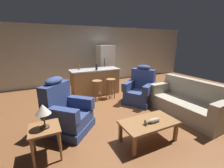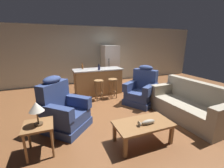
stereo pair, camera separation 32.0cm
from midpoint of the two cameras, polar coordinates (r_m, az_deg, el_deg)
ground_plane at (r=4.60m, az=-2.49°, el=-8.74°), size 12.00×12.00×0.00m
back_wall at (r=7.19m, az=-12.74°, el=10.52°), size 12.00×0.05×2.60m
coffee_table at (r=3.06m, az=10.79°, el=-14.80°), size 1.10×0.60×0.42m
fish_figurine at (r=2.97m, az=12.17°, el=-13.62°), size 0.34×0.10×0.10m
couch at (r=4.39m, az=25.02°, el=-6.68°), size 0.95×1.94×0.94m
recliner_near_lamp at (r=3.51m, az=-19.74°, el=-10.20°), size 1.19×1.19×1.20m
recliner_near_island at (r=4.87m, az=8.81°, el=-2.16°), size 1.16×1.16×1.20m
end_table at (r=2.88m, az=-27.26°, el=-16.22°), size 0.48×0.48×0.56m
table_lamp at (r=2.68m, az=-28.02°, el=-8.92°), size 0.24×0.24×0.41m
kitchen_island at (r=5.64m, az=-8.02°, el=0.92°), size 1.80×0.70×0.95m
bar_stool_left at (r=5.01m, az=-7.54°, el=-1.01°), size 0.32×0.32×0.68m
bar_stool_right at (r=5.18m, az=-2.27°, el=-0.32°), size 0.32×0.32×0.68m
refrigerator at (r=6.98m, az=-3.82°, el=7.25°), size 0.70×0.69×1.76m
bottle_tall_green at (r=5.56m, az=-14.03°, el=6.31°), size 0.06×0.06×0.24m
bottle_short_amber at (r=5.28m, az=-7.69°, el=6.08°), size 0.08×0.08×0.22m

